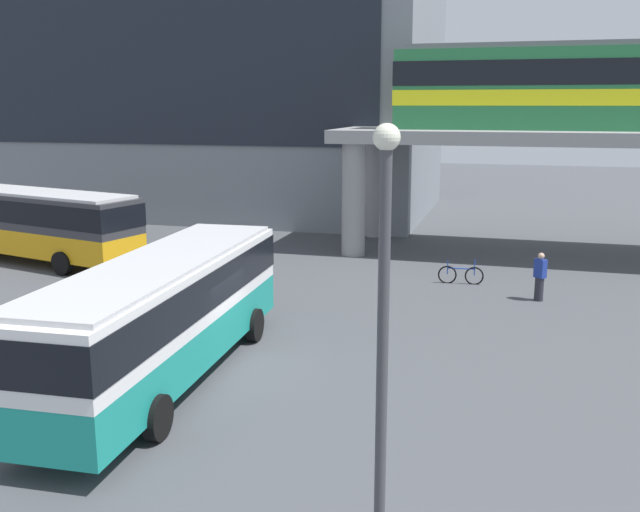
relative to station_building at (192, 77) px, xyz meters
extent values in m
plane|color=#47494F|center=(13.93, -18.09, -8.77)|extent=(120.00, 120.00, 0.00)
cube|color=slate|center=(0.00, 0.03, 0.00)|extent=(31.91, 15.67, 17.53)
cube|color=black|center=(0.00, -7.86, 0.87)|extent=(28.72, 0.10, 9.81)
cylinder|color=gray|center=(14.17, -12.92, -6.15)|extent=(1.10, 1.10, 5.24)
cylinder|color=gray|center=(14.17, -7.72, -6.15)|extent=(1.10, 1.10, 5.24)
cube|color=teal|center=(13.04, -29.47, -7.72)|extent=(3.01, 11.10, 1.10)
cube|color=white|center=(13.04, -29.47, -6.42)|extent=(3.01, 11.10, 1.50)
cube|color=black|center=(13.04, -29.47, -6.34)|extent=(3.05, 11.15, 0.96)
cube|color=silver|center=(13.04, -29.47, -5.61)|extent=(2.86, 10.55, 0.12)
cylinder|color=black|center=(11.63, -26.01, -8.27)|extent=(0.33, 1.01, 1.00)
cylinder|color=black|center=(14.12, -25.90, -8.27)|extent=(0.33, 1.01, 1.00)
cylinder|color=black|center=(11.93, -32.61, -8.27)|extent=(0.33, 1.01, 1.00)
cylinder|color=black|center=(14.43, -32.49, -8.27)|extent=(0.33, 1.01, 1.00)
cube|color=orange|center=(0.68, -18.18, -7.72)|extent=(11.28, 5.06, 1.10)
cube|color=#333338|center=(0.68, -18.18, -6.42)|extent=(11.28, 5.06, 1.50)
cube|color=black|center=(0.68, -18.18, -6.34)|extent=(11.33, 5.11, 0.96)
cube|color=silver|center=(0.68, -18.18, -5.61)|extent=(10.71, 4.81, 0.12)
cylinder|color=black|center=(-2.44, -16.12, -8.27)|extent=(1.04, 0.51, 1.00)
cylinder|color=black|center=(3.37, -20.13, -8.27)|extent=(1.04, 0.51, 1.00)
cylinder|color=black|center=(3.97, -17.70, -8.27)|extent=(1.04, 0.51, 1.00)
torus|color=black|center=(20.05, -17.12, -8.43)|extent=(0.74, 0.11, 0.74)
torus|color=black|center=(19.00, -17.19, -8.43)|extent=(0.74, 0.11, 0.74)
cylinder|color=#1E3FA5|center=(19.53, -17.16, -8.15)|extent=(1.05, 0.12, 0.05)
cylinder|color=#1E3FA5|center=(19.00, -17.19, -8.13)|extent=(0.04, 0.04, 0.55)
cylinder|color=#1E3FA5|center=(20.05, -17.12, -8.08)|extent=(0.04, 0.04, 0.65)
cylinder|color=#26262D|center=(22.47, -18.90, -8.34)|extent=(0.32, 0.32, 0.86)
cube|color=navy|center=(22.47, -18.90, -7.56)|extent=(0.47, 0.46, 0.68)
sphere|color=tan|center=(22.47, -18.90, -7.11)|extent=(0.23, 0.23, 0.23)
cylinder|color=#3F3F44|center=(19.86, -35.97, -5.55)|extent=(0.16, 0.16, 6.44)
sphere|color=silver|center=(19.86, -35.97, -2.18)|extent=(0.36, 0.36, 0.36)
camera|label=1|loc=(21.50, -45.03, -1.76)|focal=39.86mm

